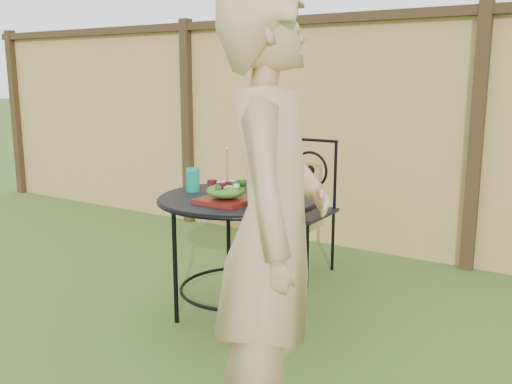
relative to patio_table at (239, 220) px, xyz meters
The scene contains 9 objects.
ground 0.88m from the patio_table, 123.74° to the right, with size 60.00×60.00×0.00m, color #264C18.
fence 1.72m from the patio_table, 102.58° to the left, with size 8.00×0.12×1.90m.
patio_table is the anchor object (origin of this frame).
patio_chair 0.91m from the patio_table, 95.72° to the left, with size 0.46×0.46×0.95m.
diner 1.19m from the patio_table, 49.85° to the right, with size 0.62×0.41×1.70m, color tan.
salad_plate 0.22m from the patio_table, 81.21° to the right, with size 0.27×0.27×0.02m, color #4D180B.
salad 0.26m from the patio_table, 81.21° to the right, with size 0.21×0.21×0.08m, color #235614.
fork 0.37m from the patio_table, 77.82° to the right, with size 0.01×0.01×0.18m, color silver.
drinking_glass 0.38m from the patio_table, behind, with size 0.08×0.08×0.14m, color #0D977B.
Camera 1 is at (2.13, -2.05, 1.39)m, focal length 40.00 mm.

